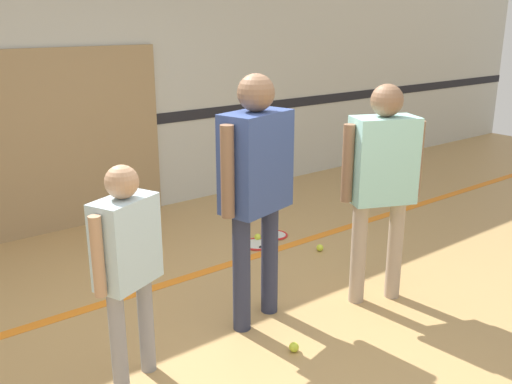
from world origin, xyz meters
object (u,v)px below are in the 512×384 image
at_px(person_student_right, 382,171).
at_px(racket_spare_on_floor, 257,243).
at_px(tennis_ball_by_spare_racket, 258,237).
at_px(tennis_ball_near_instructor, 294,347).
at_px(racket_second_spare, 274,236).
at_px(tennis_ball_stray_left, 320,248).
at_px(person_student_left, 127,253).
at_px(person_instructor, 256,175).

height_order(person_student_right, racket_spare_on_floor, person_student_right).
bearing_deg(racket_spare_on_floor, tennis_ball_by_spare_racket, 11.85).
distance_m(tennis_ball_near_instructor, tennis_ball_by_spare_racket, 1.97).
height_order(racket_spare_on_floor, tennis_ball_near_instructor, tennis_ball_near_instructor).
distance_m(racket_second_spare, tennis_ball_stray_left, 0.56).
height_order(racket_spare_on_floor, tennis_ball_stray_left, tennis_ball_stray_left).
xyz_separation_m(person_student_left, tennis_ball_near_instructor, (0.96, -0.37, -0.80)).
bearing_deg(tennis_ball_by_spare_racket, tennis_ball_stray_left, -63.01).
distance_m(person_instructor, tennis_ball_near_instructor, 1.17).
relative_size(tennis_ball_near_instructor, tennis_ball_by_spare_racket, 1.00).
xyz_separation_m(person_student_right, tennis_ball_near_instructor, (-0.99, -0.17, -1.00)).
bearing_deg(person_instructor, tennis_ball_near_instructor, -111.22).
distance_m(person_student_left, racket_spare_on_floor, 2.42).
relative_size(person_student_right, tennis_ball_stray_left, 25.30).
distance_m(racket_spare_on_floor, tennis_ball_near_instructor, 1.86).
xyz_separation_m(person_instructor, person_student_left, (-1.02, -0.12, -0.26)).
relative_size(person_student_left, racket_second_spare, 2.65).
xyz_separation_m(tennis_ball_by_spare_racket, tennis_ball_stray_left, (0.29, -0.58, 0.00)).
bearing_deg(tennis_ball_near_instructor, tennis_ball_stray_left, 40.27).
xyz_separation_m(racket_spare_on_floor, tennis_ball_stray_left, (0.36, -0.49, 0.02)).
bearing_deg(person_student_left, tennis_ball_by_spare_racket, 10.91).
distance_m(person_student_right, racket_spare_on_floor, 1.76).
distance_m(racket_spare_on_floor, tennis_ball_stray_left, 0.61).
bearing_deg(person_student_left, person_instructor, -16.09).
distance_m(person_instructor, person_student_right, 0.98).
relative_size(person_instructor, tennis_ball_stray_left, 26.85).
xyz_separation_m(person_instructor, racket_spare_on_floor, (0.89, 1.12, -1.09)).
xyz_separation_m(person_instructor, person_student_right, (0.93, -0.31, -0.06)).
height_order(person_instructor, person_student_left, person_instructor).
height_order(person_instructor, tennis_ball_by_spare_racket, person_instructor).
distance_m(person_student_right, racket_second_spare, 1.82).
xyz_separation_m(person_instructor, tennis_ball_stray_left, (1.25, 0.63, -1.06)).
height_order(racket_spare_on_floor, tennis_ball_by_spare_racket, tennis_ball_by_spare_racket).
distance_m(racket_spare_on_floor, racket_second_spare, 0.26).
relative_size(person_instructor, person_student_right, 1.06).
distance_m(person_student_left, tennis_ball_near_instructor, 1.31).
bearing_deg(person_student_right, person_student_left, 18.01).
relative_size(person_instructor, tennis_ball_near_instructor, 26.85).
relative_size(tennis_ball_by_spare_racket, tennis_ball_stray_left, 1.00).
height_order(tennis_ball_near_instructor, tennis_ball_stray_left, same).
distance_m(person_student_left, racket_second_spare, 2.65).
bearing_deg(tennis_ball_near_instructor, tennis_ball_by_spare_racket, 58.88).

